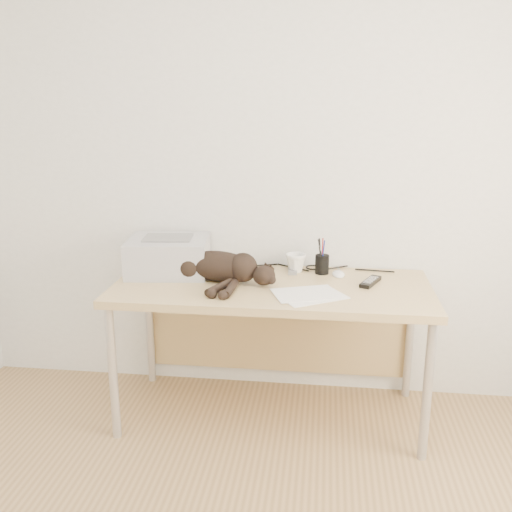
# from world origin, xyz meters

# --- Properties ---
(wall_back) EXTENTS (3.50, 0.00, 3.50)m
(wall_back) POSITION_xyz_m (0.00, 1.75, 1.30)
(wall_back) COLOR white
(wall_back) RESTS_ON floor
(desk) EXTENTS (1.60, 0.70, 0.74)m
(desk) POSITION_xyz_m (0.00, 1.48, 0.61)
(desk) COLOR #D2B77B
(desk) RESTS_ON floor
(printer) EXTENTS (0.46, 0.40, 0.20)m
(printer) POSITION_xyz_m (-0.57, 1.53, 0.84)
(printer) COLOR silver
(printer) RESTS_ON desk
(papers) EXTENTS (0.39, 0.34, 0.01)m
(papers) POSITION_xyz_m (0.19, 1.25, 0.74)
(papers) COLOR white
(papers) RESTS_ON desk
(cat) EXTENTS (0.72, 0.41, 0.17)m
(cat) POSITION_xyz_m (-0.30, 1.41, 0.81)
(cat) COLOR black
(cat) RESTS_ON desk
(mug) EXTENTS (0.15, 0.15, 0.10)m
(mug) POSITION_xyz_m (0.11, 1.62, 0.79)
(mug) COLOR white
(mug) RESTS_ON desk
(pen_cup) EXTENTS (0.07, 0.07, 0.19)m
(pen_cup) POSITION_xyz_m (0.25, 1.61, 0.79)
(pen_cup) COLOR black
(pen_cup) RESTS_ON desk
(remote_grey) EXTENTS (0.06, 0.17, 0.02)m
(remote_grey) POSITION_xyz_m (0.09, 1.64, 0.75)
(remote_grey) COLOR gray
(remote_grey) RESTS_ON desk
(remote_black) EXTENTS (0.12, 0.19, 0.02)m
(remote_black) POSITION_xyz_m (0.50, 1.46, 0.75)
(remote_black) COLOR black
(remote_black) RESTS_ON desk
(mouse) EXTENTS (0.08, 0.12, 0.04)m
(mouse) POSITION_xyz_m (0.34, 1.59, 0.76)
(mouse) COLOR white
(mouse) RESTS_ON desk
(cable_tangle) EXTENTS (1.36, 0.08, 0.01)m
(cable_tangle) POSITION_xyz_m (0.00, 1.70, 0.75)
(cable_tangle) COLOR black
(cable_tangle) RESTS_ON desk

